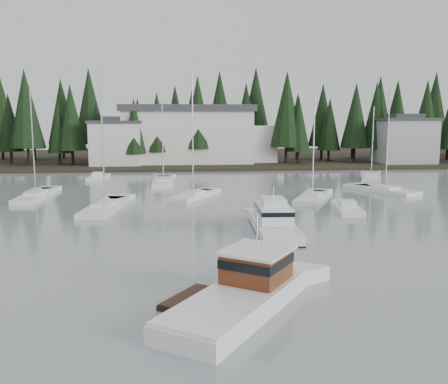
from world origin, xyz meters
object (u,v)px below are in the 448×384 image
object	(u,v)px
cabin_cruiser_center	(274,224)
sailboat_0	(163,183)
harbor_inn	(198,135)
sailboat_3	(385,192)
house_west	(116,142)
sailboat_6	(105,209)
house_east_a	(404,140)
sailboat_9	(36,197)
sailboat_8	(371,178)
runabout_3	(98,178)
lobster_boat_brown	(241,297)
sailboat_10	(312,199)
runabout_1	(348,210)
sailboat_5	(193,197)

from	to	relation	value
cabin_cruiser_center	sailboat_0	xyz separation A→B (m)	(-9.63, 30.59, -0.57)
harbor_inn	sailboat_3	size ratio (longest dim) A/B	2.22
house_west	harbor_inn	world-z (taller)	harbor_inn
sailboat_3	sailboat_6	xyz separation A→B (m)	(-32.56, -8.55, -0.00)
house_east_a	harbor_inn	distance (m)	39.21
sailboat_3	sailboat_6	world-z (taller)	sailboat_6
sailboat_9	sailboat_8	bearing A→B (deg)	-71.20
sailboat_3	house_west	bearing A→B (deg)	20.40
sailboat_6	sailboat_8	size ratio (longest dim) A/B	1.27
cabin_cruiser_center	sailboat_3	distance (m)	26.61
cabin_cruiser_center	sailboat_9	distance (m)	30.69
runabout_3	lobster_boat_brown	bearing A→B (deg)	-158.32
sailboat_3	cabin_cruiser_center	bearing A→B (deg)	111.89
lobster_boat_brown	sailboat_10	distance (m)	33.13
harbor_inn	house_west	bearing A→B (deg)	-167.48
runabout_1	house_east_a	bearing A→B (deg)	-21.56
harbor_inn	sailboat_10	bearing A→B (deg)	-75.42
sailboat_10	house_east_a	bearing A→B (deg)	-11.43
sailboat_0	sailboat_5	bearing A→B (deg)	-164.58
cabin_cruiser_center	sailboat_3	bearing A→B (deg)	-39.63
harbor_inn	sailboat_0	size ratio (longest dim) A/B	2.13
house_east_a	sailboat_8	xyz separation A→B (m)	(-13.95, -19.29, -4.85)
house_east_a	sailboat_8	distance (m)	24.29
sailboat_0	sailboat_8	xyz separation A→B (m)	(30.98, 3.13, -0.01)
sailboat_8	runabout_3	size ratio (longest dim) A/B	1.89
harbor_inn	lobster_boat_brown	xyz separation A→B (m)	(-0.94, -73.05, -5.21)
lobster_boat_brown	sailboat_0	distance (m)	46.57
house_east_a	sailboat_0	world-z (taller)	sailboat_0
cabin_cruiser_center	sailboat_0	size ratio (longest dim) A/B	0.72
sailboat_0	sailboat_9	distance (m)	18.03
sailboat_8	runabout_3	world-z (taller)	sailboat_8
sailboat_9	sailboat_10	distance (m)	31.35
sailboat_6	sailboat_3	bearing A→B (deg)	-68.69
lobster_boat_brown	sailboat_6	xyz separation A→B (m)	(-10.27, 27.03, -0.50)
house_west	sailboat_8	bearing A→B (deg)	-26.86
house_east_a	harbor_inn	world-z (taller)	harbor_inn
sailboat_5	harbor_inn	bearing A→B (deg)	24.92
cabin_cruiser_center	sailboat_9	xyz separation A→B (m)	(-23.77, 19.40, -0.56)
house_east_a	sailboat_8	size ratio (longest dim) A/B	0.95
house_east_a	sailboat_5	bearing A→B (deg)	-139.43
sailboat_0	sailboat_6	bearing A→B (deg)	163.94
harbor_inn	sailboat_6	size ratio (longest dim) A/B	2.08
sailboat_9	runabout_1	world-z (taller)	sailboat_9
sailboat_3	sailboat_10	xyz separation A→B (m)	(-10.40, -4.66, -0.01)
sailboat_0	sailboat_8	distance (m)	31.14
house_east_a	sailboat_3	distance (m)	37.83
sailboat_6	harbor_inn	bearing A→B (deg)	-7.10
sailboat_5	runabout_3	world-z (taller)	sailboat_5
sailboat_3	sailboat_10	bearing A→B (deg)	87.72
cabin_cruiser_center	harbor_inn	bearing A→B (deg)	5.70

